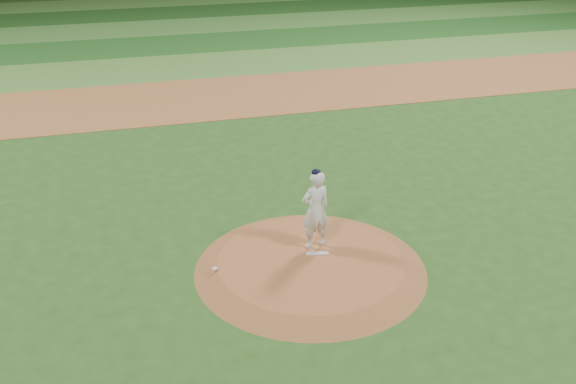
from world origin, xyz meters
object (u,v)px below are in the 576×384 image
at_px(pitching_rubber, 317,254).
at_px(pitcher_on_mound, 315,209).
at_px(pitchers_mound, 310,264).
at_px(rosin_bag, 215,269).

relative_size(pitching_rubber, pitcher_on_mound, 0.27).
relative_size(pitchers_mound, pitcher_on_mound, 2.67).
bearing_deg(rosin_bag, pitching_rubber, 1.00).
relative_size(rosin_bag, pitcher_on_mound, 0.06).
relative_size(pitchers_mound, rosin_bag, 42.51).
height_order(rosin_bag, pitcher_on_mound, pitcher_on_mound).
xyz_separation_m(pitching_rubber, pitcher_on_mound, (0.06, 0.37, 1.00)).
distance_m(pitching_rubber, rosin_bag, 2.49).
distance_m(pitchers_mound, pitcher_on_mound, 1.31).
xyz_separation_m(pitching_rubber, rosin_bag, (-2.49, -0.04, 0.02)).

